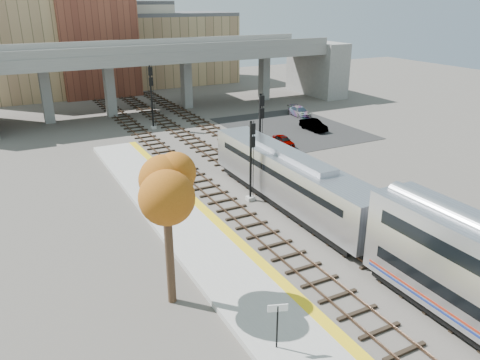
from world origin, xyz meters
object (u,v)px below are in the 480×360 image
signal_mast_near (251,164)px  car_c (300,112)px  locomotive (289,178)px  signal_mast_mid (260,133)px  car_b (314,125)px  signal_mast_far (152,97)px  tree (165,181)px  car_a (283,141)px

signal_mast_near → car_c: size_ratio=1.49×
locomotive → signal_mast_mid: signal_mast_mid is taller
car_b → car_c: 7.40m
locomotive → signal_mast_mid: 8.26m
signal_mast_far → car_b: bearing=-30.3°
locomotive → car_b: locomotive is taller
locomotive → tree: size_ratio=2.07×
signal_mast_near → signal_mast_mid: bearing=54.4°
signal_mast_near → tree: 14.43m
signal_mast_near → car_a: 15.39m
car_a → signal_mast_near: bearing=-129.7°
tree → car_b: 36.94m
signal_mast_far → car_c: (19.55, -2.96, -3.22)m
locomotive → signal_mast_near: bearing=134.0°
locomotive → signal_mast_near: 3.13m
signal_mast_near → car_b: (16.85, 14.92, -2.36)m
signal_mast_far → signal_mast_near: bearing=-90.0°
signal_mast_far → car_b: signal_mast_far is taller
locomotive → car_c: 29.71m
car_a → locomotive: bearing=-118.6°
locomotive → car_c: bearing=54.0°
car_c → signal_mast_near: bearing=-126.9°
signal_mast_near → tree: tree is taller
locomotive → signal_mast_near: size_ratio=2.97×
locomotive → signal_mast_near: signal_mast_near is taller
signal_mast_far → car_b: 19.78m
signal_mast_far → tree: (-10.04, -34.43, 2.92)m
car_a → car_b: 7.59m
locomotive → signal_mast_far: (-2.10, 26.95, 1.61)m
car_c → signal_mast_mid: bearing=-128.9°
signal_mast_mid → car_c: signal_mast_mid is taller
signal_mast_far → signal_mast_mid: bearing=-77.8°
locomotive → signal_mast_far: 27.08m
signal_mast_far → tree: tree is taller
tree → car_b: tree is taller
locomotive → car_a: 15.78m
car_c → car_a: bearing=-126.5°
signal_mast_mid → car_c: 22.49m
signal_mast_near → car_a: size_ratio=1.96×
signal_mast_near → car_b: bearing=41.5°
signal_mast_far → car_c: 20.03m
locomotive → car_a: locomotive is taller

